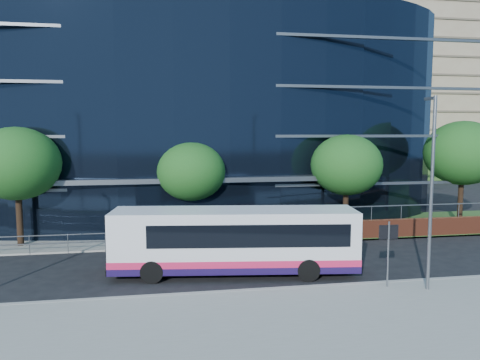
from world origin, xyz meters
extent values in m
plane|color=black|center=(0.00, 0.00, 0.00)|extent=(200.00, 200.00, 0.00)
cube|color=gray|center=(0.00, -5.00, 0.07)|extent=(80.00, 8.00, 0.15)
cube|color=gray|center=(0.00, -1.00, 0.08)|extent=(80.00, 0.25, 0.16)
cube|color=gold|center=(0.00, -0.80, 0.01)|extent=(80.00, 0.08, 0.01)
cube|color=gold|center=(0.00, -0.65, 0.01)|extent=(80.00, 0.08, 0.01)
cube|color=gray|center=(-6.00, 11.00, 0.05)|extent=(50.00, 8.00, 0.10)
cube|color=black|center=(-4.00, 24.00, 8.00)|extent=(38.00, 16.00, 16.00)
cube|color=#595E66|center=(-4.00, 9.50, 3.70)|extent=(22.00, 1.20, 0.30)
cube|color=slate|center=(-8.00, 7.00, 1.05)|extent=(24.00, 0.05, 0.05)
cube|color=slate|center=(-8.00, 7.00, 0.60)|extent=(24.00, 0.05, 0.05)
cylinder|color=slate|center=(-8.00, 7.00, 0.55)|extent=(0.04, 0.04, 1.10)
cube|color=#2D511E|center=(32.00, 56.00, 2.00)|extent=(60.00, 42.00, 4.00)
cube|color=#9C8468|center=(32.00, 58.00, 17.00)|extent=(50.00, 12.00, 26.00)
cylinder|color=slate|center=(4.50, -1.60, 1.55)|extent=(0.08, 0.08, 2.80)
cube|color=black|center=(4.50, -1.58, 2.50)|extent=(0.85, 0.06, 0.60)
cylinder|color=black|center=(-13.00, 9.00, 1.65)|extent=(0.36, 0.36, 3.30)
ellipsoid|color=#17511B|center=(-13.00, 9.00, 4.88)|extent=(4.95, 4.95, 4.21)
cylinder|color=black|center=(-3.00, 9.50, 1.43)|extent=(0.36, 0.36, 2.86)
ellipsoid|color=#17511B|center=(-3.00, 9.50, 4.23)|extent=(4.29, 4.29, 3.65)
cylinder|color=black|center=(7.00, 9.00, 1.54)|extent=(0.36, 0.36, 3.08)
ellipsoid|color=#17511B|center=(7.00, 9.00, 4.55)|extent=(4.62, 4.62, 3.93)
cylinder|color=black|center=(16.00, 10.00, 1.76)|extent=(0.36, 0.36, 3.52)
ellipsoid|color=#17511B|center=(16.00, 10.00, 5.20)|extent=(5.28, 5.28, 4.49)
cylinder|color=black|center=(24.00, 40.00, 1.54)|extent=(0.36, 0.36, 3.08)
ellipsoid|color=#17511B|center=(24.00, 40.00, 4.55)|extent=(4.62, 4.62, 3.93)
cylinder|color=black|center=(40.00, 42.00, 1.43)|extent=(0.36, 0.36, 2.86)
ellipsoid|color=#17511B|center=(40.00, 42.00, 4.23)|extent=(4.29, 4.29, 3.65)
cylinder|color=slate|center=(6.00, -2.20, 4.15)|extent=(0.14, 0.14, 8.00)
cube|color=slate|center=(6.00, -1.85, 8.05)|extent=(0.15, 0.70, 0.12)
cube|color=silver|center=(-1.54, 1.67, 1.72)|extent=(11.55, 4.04, 2.72)
cube|color=#1D0F42|center=(-1.54, 1.67, 0.51)|extent=(11.57, 4.09, 0.31)
cube|color=#DB2052|center=(-1.54, 1.67, 0.82)|extent=(11.57, 4.09, 0.31)
cube|color=black|center=(-0.93, 1.59, 2.11)|extent=(9.31, 3.79, 1.03)
cube|color=black|center=(-7.18, 2.42, 1.85)|extent=(0.37, 2.20, 1.59)
cube|color=black|center=(-7.19, 2.42, 2.80)|extent=(0.38, 2.10, 0.41)
cube|color=yellow|center=(-7.19, 2.68, 2.80)|extent=(0.19, 1.13, 0.23)
cube|color=black|center=(-7.18, 2.42, 0.46)|extent=(0.43, 2.46, 0.25)
cylinder|color=black|center=(-5.37, 1.01, 0.51)|extent=(1.06, 0.44, 1.03)
cylinder|color=black|center=(1.56, 0.08, 0.51)|extent=(1.06, 0.44, 1.03)
camera|label=1|loc=(-4.98, -19.52, 6.73)|focal=35.00mm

